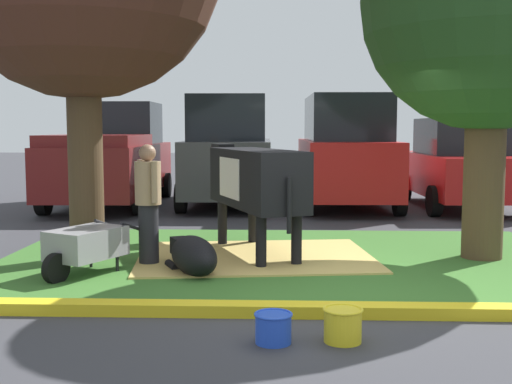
# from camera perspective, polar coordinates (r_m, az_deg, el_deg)

# --- Properties ---
(ground_plane) EXTENTS (80.00, 80.00, 0.00)m
(ground_plane) POSITION_cam_1_polar(r_m,az_deg,el_deg) (7.08, 7.35, -9.18)
(ground_plane) COLOR #38383D
(grass_island) EXTENTS (7.79, 4.99, 0.02)m
(grass_island) POSITION_cam_1_polar(r_m,az_deg,el_deg) (8.94, 2.57, -5.94)
(grass_island) COLOR #386B28
(grass_island) RESTS_ON ground
(curb_yellow) EXTENTS (8.99, 0.24, 0.12)m
(curb_yellow) POSITION_cam_1_polar(r_m,az_deg,el_deg) (6.36, 2.70, -10.29)
(curb_yellow) COLOR yellow
(curb_yellow) RESTS_ON ground
(hay_bedding) EXTENTS (3.46, 2.76, 0.04)m
(hay_bedding) POSITION_cam_1_polar(r_m,az_deg,el_deg) (9.02, -0.08, -5.73)
(hay_bedding) COLOR tan
(hay_bedding) RESTS_ON ground
(shade_tree_right) EXTENTS (3.45, 3.45, 5.21)m
(shade_tree_right) POSITION_cam_1_polar(r_m,az_deg,el_deg) (9.51, 19.87, 15.26)
(shade_tree_right) COLOR #4C3823
(shade_tree_right) RESTS_ON ground
(cow_holstein) EXTENTS (1.57, 3.01, 1.55)m
(cow_holstein) POSITION_cam_1_polar(r_m,az_deg,el_deg) (9.18, -0.18, 1.19)
(cow_holstein) COLOR black
(cow_holstein) RESTS_ON ground
(calf_lying) EXTENTS (0.90, 1.31, 0.48)m
(calf_lying) POSITION_cam_1_polar(r_m,az_deg,el_deg) (8.08, -5.58, -5.55)
(calf_lying) COLOR black
(calf_lying) RESTS_ON ground
(person_handler) EXTENTS (0.34, 0.45, 1.59)m
(person_handler) POSITION_cam_1_polar(r_m,az_deg,el_deg) (8.56, -9.45, -0.81)
(person_handler) COLOR black
(person_handler) RESTS_ON ground
(wheelbarrow) EXTENTS (1.10, 1.55, 0.63)m
(wheelbarrow) POSITION_cam_1_polar(r_m,az_deg,el_deg) (8.21, -14.79, -4.49)
(wheelbarrow) COLOR gray
(wheelbarrow) RESTS_ON ground
(bucket_blue) EXTENTS (0.33, 0.33, 0.26)m
(bucket_blue) POSITION_cam_1_polar(r_m,az_deg,el_deg) (5.57, 1.53, -11.79)
(bucket_blue) COLOR blue
(bucket_blue) RESTS_ON ground
(bucket_yellow) EXTENTS (0.34, 0.34, 0.29)m
(bucket_yellow) POSITION_cam_1_polar(r_m,az_deg,el_deg) (5.64, 7.63, -11.44)
(bucket_yellow) COLOR yellow
(bucket_yellow) RESTS_ON ground
(pickup_truck_maroon) EXTENTS (2.32, 5.45, 2.42)m
(pickup_truck_maroon) POSITION_cam_1_polar(r_m,az_deg,el_deg) (15.57, -12.55, 2.98)
(pickup_truck_maroon) COLOR maroon
(pickup_truck_maroon) RESTS_ON ground
(suv_dark_grey) EXTENTS (2.20, 4.64, 2.52)m
(suv_dark_grey) POSITION_cam_1_polar(r_m,az_deg,el_deg) (15.19, -2.36, 3.63)
(suv_dark_grey) COLOR #3D3D42
(suv_dark_grey) RESTS_ON ground
(suv_black) EXTENTS (2.20, 4.64, 2.52)m
(suv_black) POSITION_cam_1_polar(r_m,az_deg,el_deg) (14.88, 7.85, 3.54)
(suv_black) COLOR red
(suv_black) RESTS_ON ground
(sedan_red) EXTENTS (2.10, 4.44, 2.02)m
(sedan_red) POSITION_cam_1_polar(r_m,az_deg,el_deg) (15.27, 17.40, 2.32)
(sedan_red) COLOR red
(sedan_red) RESTS_ON ground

